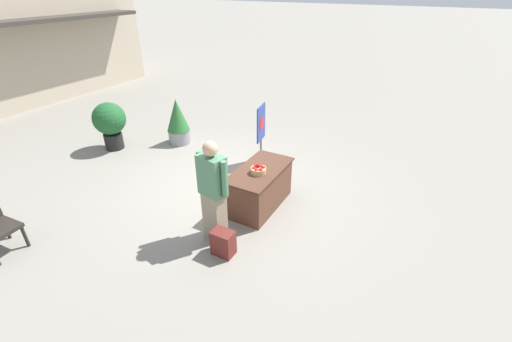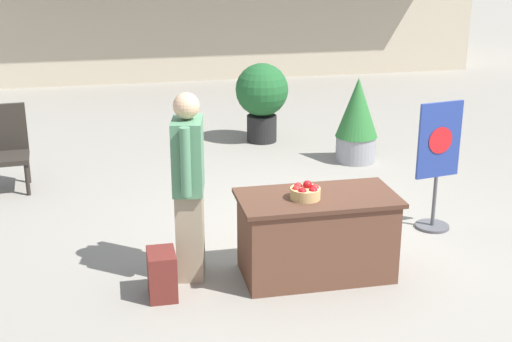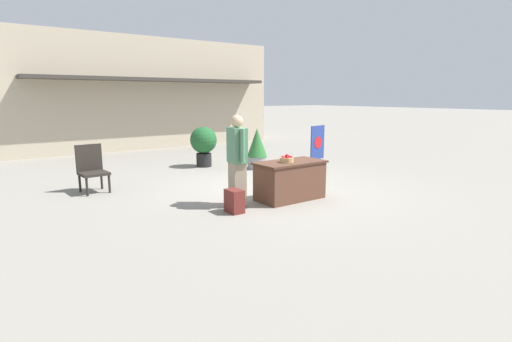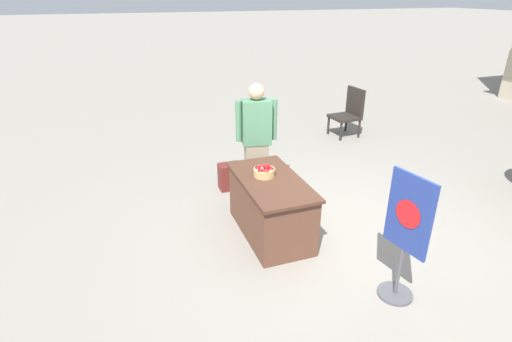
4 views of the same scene
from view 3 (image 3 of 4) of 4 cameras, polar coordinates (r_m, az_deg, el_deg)
name	(u,v)px [view 3 (image 3 of 4)]	position (r m, az deg, el deg)	size (l,w,h in m)	color
ground_plane	(276,189)	(8.97, 2.90, -2.64)	(120.00, 120.00, 0.00)	gray
storefront_building	(138,94)	(17.88, -16.55, 10.53)	(10.76, 4.43, 4.30)	#B7A88E
display_table	(290,180)	(8.08, 4.87, -1.33)	(1.43, 0.74, 0.78)	brown
apple_basket	(287,159)	(7.88, 4.42, 1.71)	(0.27, 0.27, 0.16)	tan
person_visitor	(237,160)	(7.48, -2.71, 1.56)	(0.33, 0.60, 1.72)	gray
backpack	(234,201)	(7.18, -3.10, -4.31)	(0.24, 0.34, 0.42)	maroon
poster_board	(317,153)	(9.62, 8.73, 2.57)	(0.50, 0.36, 1.38)	#4C4C51
patio_chair	(92,167)	(9.37, -22.44, 0.53)	(0.59, 0.59, 1.03)	#28231E
potted_plant_far_right	(204,143)	(11.87, -7.50, 4.01)	(0.78, 0.78, 1.18)	black
potted_plant_far_left	(257,148)	(11.42, 0.15, 3.28)	(0.58, 0.58, 1.17)	gray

